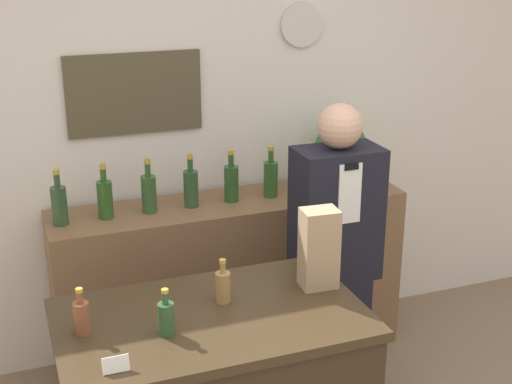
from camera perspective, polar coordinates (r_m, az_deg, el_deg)
name	(u,v)px	position (r m, az deg, el deg)	size (l,w,h in m)	color
back_wall	(194,123)	(4.02, -4.95, 5.53)	(5.20, 0.09, 2.70)	silver
back_shelf	(231,281)	(4.10, -2.02, -7.10)	(1.97, 0.44, 0.97)	brown
shopkeeper	(334,265)	(3.56, 6.27, -5.80)	(0.41, 0.26, 1.62)	black
potted_plant	(341,149)	(4.12, 6.81, 3.40)	(0.30, 0.30, 0.38)	#9E998E
paper_bag	(319,248)	(2.90, 5.06, -4.52)	(0.15, 0.12, 0.34)	tan
price_card_left	(116,364)	(2.46, -11.16, -13.39)	(0.09, 0.02, 0.06)	white
counter_bottle_0	(82,317)	(2.68, -13.79, -9.67)	(0.06, 0.06, 0.18)	brown
counter_bottle_1	(166,317)	(2.62, -7.20, -9.93)	(0.06, 0.06, 0.18)	#2D522B
counter_bottle_2	(223,286)	(2.82, -2.66, -7.51)	(0.06, 0.06, 0.18)	olive
shelf_bottle_0	(59,204)	(3.69, -15.47, -0.94)	(0.08, 0.08, 0.29)	#2D4A29
shelf_bottle_1	(105,198)	(3.72, -11.99, -0.48)	(0.08, 0.08, 0.29)	#2A541E
shelf_bottle_2	(149,193)	(3.76, -8.57, -0.04)	(0.08, 0.08, 0.29)	#2F5328
shelf_bottle_3	(191,187)	(3.81, -5.23, 0.39)	(0.08, 0.08, 0.29)	#2B4C2A
shelf_bottle_4	(231,182)	(3.87, -1.99, 0.80)	(0.08, 0.08, 0.29)	#274E22
shelf_bottle_5	(271,178)	(3.94, 1.18, 1.15)	(0.08, 0.08, 0.29)	#2B5522
shelf_bottle_6	(310,174)	(4.01, 4.31, 1.44)	(0.08, 0.08, 0.29)	#2D5024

